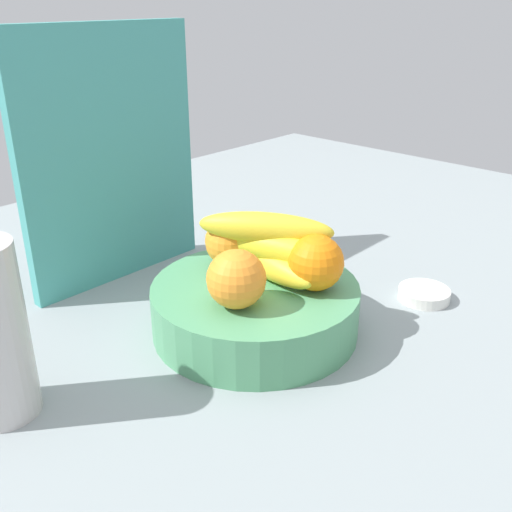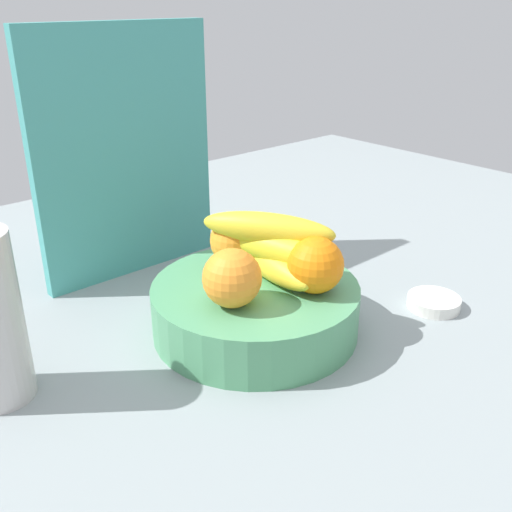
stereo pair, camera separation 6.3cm
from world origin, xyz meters
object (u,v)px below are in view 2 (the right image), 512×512
Objects in this scene: orange_front_right at (315,265)px; cutting_board at (126,155)px; orange_center at (236,240)px; fruit_bowl at (256,308)px; banana_bunch at (269,246)px; orange_front_left at (232,278)px; jar_lid at (434,302)px.

orange_front_right is 0.19× the size of cutting_board.
orange_center is 21.77cm from cutting_board.
banana_bunch is at bearing 17.07° from fruit_bowl.
orange_front_left is at bearing -132.00° from orange_center.
orange_front_left is at bearing -161.57° from banana_bunch.
banana_bunch is 2.58× the size of jar_lid.
banana_bunch reaches higher than jar_lid.
orange_front_left is 1.00× the size of orange_center.
fruit_bowl is at bearing -162.93° from banana_bunch.
orange_front_right is 0.37× the size of banana_bunch.
orange_center is (7.44, 8.26, 0.00)cm from orange_front_left.
cutting_board reaches higher than banana_bunch.
banana_bunch is 26.80cm from cutting_board.
orange_front_right is at bearing -76.95° from banana_bunch.
orange_front_right is 0.96× the size of jar_lid.
cutting_board is (3.43, 28.01, 8.23)cm from orange_front_left.
fruit_bowl is at bearing -85.80° from cutting_board.
cutting_board is 47.90cm from jar_lid.
jar_lid is at bearing -57.51° from cutting_board.
orange_front_right is 12.31cm from orange_center.
orange_center is 0.19× the size of cutting_board.
banana_bunch reaches higher than orange_center.
banana_bunch is at bearing 103.05° from orange_front_right.
orange_front_left is 0.19× the size of cutting_board.
cutting_board is at bearing 83.03° from orange_front_left.
fruit_bowl is 8.61cm from orange_front_left.
fruit_bowl is 3.62× the size of jar_lid.
orange_center is 0.37× the size of banana_bunch.
cutting_board is (-4.66, 25.32, 7.45)cm from banana_bunch.
orange_front_right is 20.68cm from jar_lid.
orange_front_left is 10.35cm from orange_front_right.
banana_bunch is (8.09, 2.70, 0.78)cm from orange_front_left.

